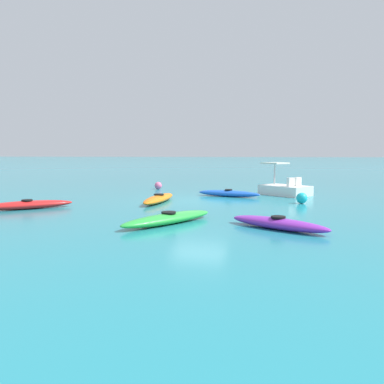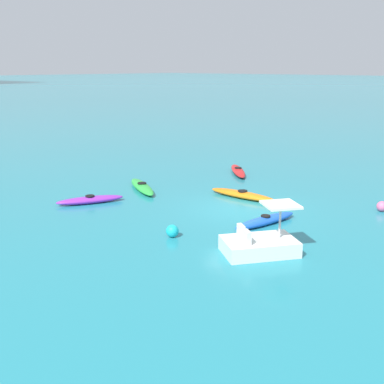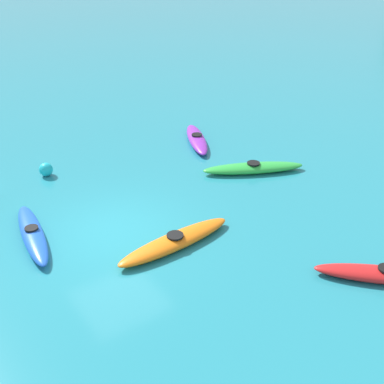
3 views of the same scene
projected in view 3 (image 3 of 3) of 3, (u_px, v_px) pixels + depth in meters
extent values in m
plane|color=teal|center=(114.00, 232.00, 13.67)|extent=(600.00, 600.00, 0.00)
ellipsoid|color=purple|center=(197.00, 139.00, 19.17)|extent=(3.01, 1.91, 0.32)
cylinder|color=black|center=(197.00, 135.00, 19.08)|extent=(0.55, 0.55, 0.05)
ellipsoid|color=orange|center=(175.00, 241.00, 12.99)|extent=(0.90, 3.58, 0.32)
cylinder|color=black|center=(175.00, 235.00, 12.90)|extent=(0.48, 0.48, 0.05)
ellipsoid|color=blue|center=(32.00, 234.00, 13.30)|extent=(3.28, 1.10, 0.32)
cylinder|color=black|center=(31.00, 228.00, 13.21)|extent=(0.42, 0.42, 0.05)
ellipsoid|color=green|center=(253.00, 168.00, 16.89)|extent=(2.26, 3.46, 0.32)
cylinder|color=black|center=(254.00, 163.00, 16.80)|extent=(0.60, 0.60, 0.05)
sphere|color=#19B7C6|center=(46.00, 169.00, 16.63)|extent=(0.47, 0.47, 0.47)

